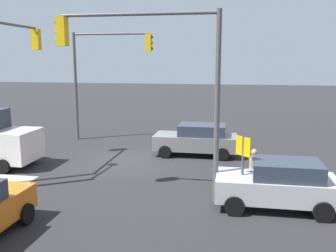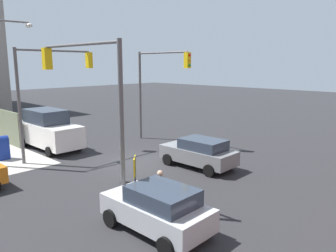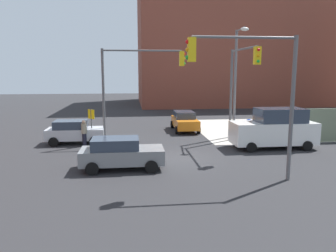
% 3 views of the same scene
% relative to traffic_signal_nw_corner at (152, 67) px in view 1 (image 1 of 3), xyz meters
% --- Properties ---
extents(ground_plane, '(120.00, 120.00, 0.00)m').
position_rel_traffic_signal_nw_corner_xyz_m(ground_plane, '(2.29, -4.50, -4.65)').
color(ground_plane, '#28282B').
extents(traffic_signal_nw_corner, '(5.77, 0.36, 6.50)m').
position_rel_traffic_signal_nw_corner_xyz_m(traffic_signal_nw_corner, '(0.00, 0.00, 0.00)').
color(traffic_signal_nw_corner, '#59595B').
rests_on(traffic_signal_nw_corner, ground).
extents(traffic_signal_se_corner, '(4.95, 0.36, 6.50)m').
position_rel_traffic_signal_nw_corner_xyz_m(traffic_signal_se_corner, '(4.92, -9.00, -0.05)').
color(traffic_signal_se_corner, '#59595B').
rests_on(traffic_signal_se_corner, ground).
extents(traffic_signal_ne_corner, '(0.36, 5.01, 6.50)m').
position_rel_traffic_signal_nw_corner_xyz_m(traffic_signal_ne_corner, '(6.79, -1.89, -0.05)').
color(traffic_signal_ne_corner, '#59595B').
rests_on(traffic_signal_ne_corner, ground).
extents(warning_sign_two_way, '(0.48, 0.48, 2.40)m').
position_rel_traffic_signal_nw_corner_xyz_m(warning_sign_two_way, '(-3.11, 0.18, -3.01)').
color(warning_sign_two_way, '#4C4C4C').
rests_on(warning_sign_two_way, ground).
extents(coupe_silver, '(3.93, 2.02, 1.62)m').
position_rel_traffic_signal_nw_corner_xyz_m(coupe_silver, '(-4.29, 0.22, -3.81)').
color(coupe_silver, '#B7BABF').
rests_on(coupe_silver, ground).
extents(hatchback_gray, '(4.23, 2.02, 1.62)m').
position_rel_traffic_signal_nw_corner_xyz_m(hatchback_gray, '(-0.94, -6.35, -3.80)').
color(hatchback_gray, slate).
rests_on(hatchback_gray, ground).
extents(pedestrian_crossing, '(0.36, 0.36, 1.77)m').
position_rel_traffic_signal_nw_corner_xyz_m(pedestrian_crossing, '(-3.51, -0.70, -3.73)').
color(pedestrian_crossing, '#9E937A').
rests_on(pedestrian_crossing, ground).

